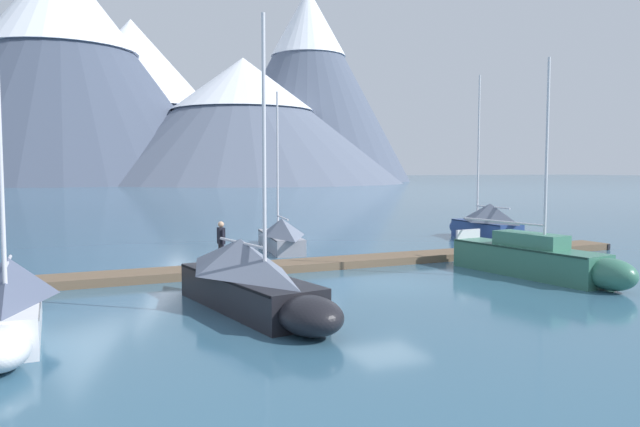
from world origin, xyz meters
The scene contains 12 objects.
ground_plane centered at (0.00, 0.00, 0.00)m, with size 700.00×700.00×0.00m, color #335B75.
mountain_shoulder_ridge centered at (-11.38, 172.98, 34.17)m, with size 95.26×95.26×65.37m.
mountain_east_summit centered at (9.38, 189.94, 28.04)m, with size 89.78×89.78×52.44m.
mountain_rear_spur centered at (36.96, 154.31, 18.82)m, with size 92.52×92.52×36.07m.
mountain_north_horn centered at (63.93, 171.53, 32.49)m, with size 67.48×67.48×63.18m.
dock centered at (0.00, 4.00, 0.14)m, with size 28.47×2.55×0.30m.
sailboat_nearest_berth centered at (-11.35, -2.69, 0.85)m, with size 1.70×5.94×7.31m.
sailboat_second_berth centered at (-5.42, -2.19, 0.91)m, with size 2.94×7.30×7.89m.
sailboat_mid_dock_port centered at (-0.53, 9.83, 0.75)m, with size 2.21×6.55×7.71m.
sailboat_mid_dock_starboard centered at (5.57, -1.13, 0.67)m, with size 2.33×7.45×7.81m.
sailboat_far_berth centered at (11.41, 9.53, 0.97)m, with size 1.90×5.48×9.18m.
person_on_dock centered at (-4.85, 3.81, 1.26)m, with size 0.24×0.59×1.69m.
Camera 1 is at (-9.93, -18.15, 3.89)m, focal length 34.07 mm.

